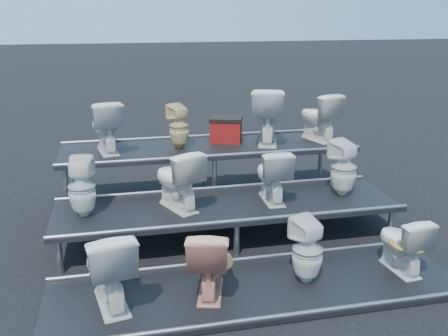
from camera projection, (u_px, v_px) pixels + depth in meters
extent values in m
plane|color=black|center=(227.00, 237.00, 6.31)|extent=(80.00, 80.00, 0.00)
cube|color=black|center=(255.00, 289.00, 5.10)|extent=(4.20, 1.20, 0.06)
cube|color=black|center=(227.00, 221.00, 6.25)|extent=(4.20, 1.20, 0.46)
cube|color=black|center=(208.00, 174.00, 7.40)|extent=(4.20, 1.20, 0.86)
imported|color=silver|center=(108.00, 266.00, 4.67)|extent=(0.58, 0.85, 0.79)
imported|color=#E69481|center=(209.00, 260.00, 4.88)|extent=(0.57, 0.78, 0.72)
imported|color=silver|center=(307.00, 250.00, 5.09)|extent=(0.40, 0.40, 0.70)
imported|color=silver|center=(402.00, 243.00, 5.32)|extent=(0.42, 0.66, 0.64)
imported|color=silver|center=(82.00, 187.00, 5.72)|extent=(0.35, 0.36, 0.70)
imported|color=white|center=(177.00, 179.00, 5.94)|extent=(0.67, 0.83, 0.74)
imported|color=silver|center=(272.00, 175.00, 6.19)|extent=(0.40, 0.68, 0.68)
imported|color=silver|center=(344.00, 168.00, 6.38)|extent=(0.42, 0.43, 0.73)
imported|color=silver|center=(106.00, 126.00, 6.86)|extent=(0.52, 0.77, 0.73)
imported|color=#DBC081|center=(179.00, 126.00, 7.08)|extent=(0.38, 0.38, 0.63)
imported|color=silver|center=(268.00, 115.00, 7.32)|extent=(0.69, 0.92, 0.83)
imported|color=white|center=(318.00, 116.00, 7.50)|extent=(0.58, 0.79, 0.72)
cube|color=maroon|center=(226.00, 131.00, 7.46)|extent=(0.54, 0.48, 0.32)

